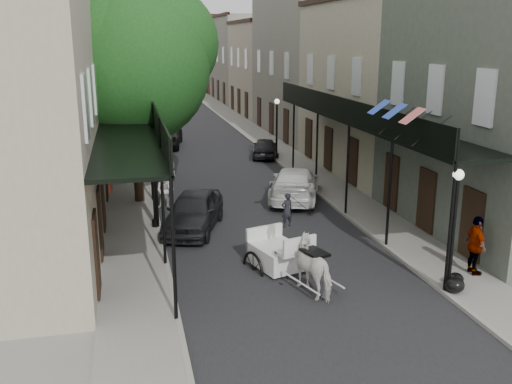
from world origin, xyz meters
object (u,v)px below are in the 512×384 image
lamppost_right_far (277,128)px  carriage (272,234)px  lamppost_right_near (453,229)px  pedestrian_walking (165,191)px  car_left_mid (157,160)px  horse (316,267)px  car_left_near (194,211)px  car_left_far (162,137)px  tree_near (141,60)px  car_right_far (265,148)px  car_right_near (295,184)px  lamppost_left (153,180)px  tree_far (134,63)px  pedestrian_sidewalk_left (114,156)px  pedestrian_sidewalk_right (476,245)px

lamppost_right_far → carriage: bearing=-105.4°
lamppost_right_near → lamppost_right_far: size_ratio=1.00×
pedestrian_walking → car_left_mid: 7.29m
horse → car_left_mid: size_ratio=0.44×
car_left_near → car_left_far: (0.00, 18.40, -0.02)m
tree_near → car_left_near: size_ratio=2.10×
carriage → car_right_far: size_ratio=0.74×
carriage → car_right_near: carriage is taller
tree_near → horse: tree_near is taller
pedestrian_walking → car_left_mid: pedestrian_walking is taller
car_left_near → carriage: bearing=-43.4°
horse → pedestrian_walking: size_ratio=1.18×
lamppost_right_near → car_left_near: (-6.70, 7.60, -1.27)m
lamppost_left → pedestrian_walking: (0.60, 2.82, -1.23)m
carriage → pedestrian_walking: (-3.03, 7.39, -0.24)m
tree_far → car_right_near: (6.85, -15.18, -5.07)m
car_left_mid → pedestrian_sidewalk_left: bearing=154.2°
car_right_near → pedestrian_sidewalk_left: bearing=-23.2°
tree_near → carriage: bearing=-66.9°
tree_far → horse: tree_far is taller
pedestrian_sidewalk_right → car_left_far: size_ratio=0.35×
lamppost_left → car_left_mid: 10.23m
lamppost_right_near → pedestrian_sidewalk_right: size_ratio=1.94×
tree_far → lamppost_right_near: tree_far is taller
horse → lamppost_left: bearing=-75.2°
carriage → car_right_far: (4.07, 17.56, -0.43)m
pedestrian_sidewalk_right → car_left_mid: size_ratio=0.44×
lamppost_left → car_right_near: 7.45m
lamppost_right_near → pedestrian_sidewalk_left: lamppost_right_near is taller
lamppost_right_far → car_right_near: lamppost_right_far is taller
lamppost_right_near → car_left_far: 26.88m
car_left_near → car_right_near: 6.21m
lamppost_right_near → pedestrian_walking: bearing=125.1°
pedestrian_sidewalk_right → pedestrian_sidewalk_left: bearing=37.2°
horse → pedestrian_sidewalk_right: bearing=161.8°
pedestrian_sidewalk_left → car_right_far: size_ratio=0.42×
lamppost_right_near → lamppost_right_far: (0.00, 20.00, 0.00)m
tree_far → lamppost_right_near: 27.74m
tree_near → pedestrian_sidewalk_left: tree_near is taller
tree_far → carriage: size_ratio=3.14×
lamppost_left → horse: 8.35m
car_left_mid → car_left_far: size_ratio=0.80×
car_left_mid → horse: bearing=-80.3°
pedestrian_walking → car_right_far: 12.41m
horse → pedestrian_sidewalk_right: pedestrian_sidewalk_right is taller
carriage → car_left_near: (-2.13, 4.16, -0.28)m
pedestrian_walking → lamppost_right_far: bearing=64.7°
tree_far → pedestrian_sidewalk_left: (-1.55, -7.05, -4.94)m
car_right_far → pedestrian_sidewalk_right: bearing=111.0°
carriage → car_left_mid: size_ratio=0.63×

